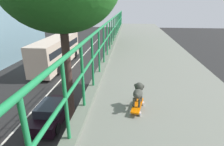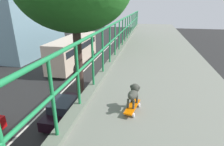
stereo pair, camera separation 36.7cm
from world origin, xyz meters
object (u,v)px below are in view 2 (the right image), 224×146
Objects in this scene: car_black_fifth at (65,109)px; city_bus at (74,49)px; toy_skateboard at (132,107)px; small_dog at (134,93)px.

city_bus reaches higher than car_black_fifth.
toy_skateboard is 0.24m from small_dog.
car_black_fifth is 10.01m from toy_skateboard.
city_bus is at bearing 109.08° from car_black_fifth.
toy_skateboard is at bearing -96.51° from small_dog.
toy_skateboard reaches higher than car_black_fifth.
small_dog is at bearing 83.49° from toy_skateboard.
car_black_fifth is 10.08m from small_dog.
city_bus is 20.50m from toy_skateboard.
toy_skateboard is at bearing -55.00° from car_black_fifth.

